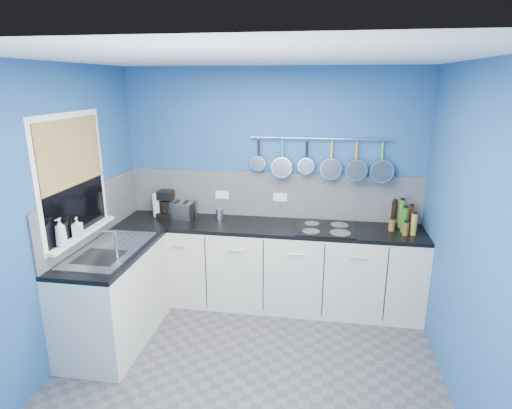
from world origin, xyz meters
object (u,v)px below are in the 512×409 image
(soap_bottle_b, at_px, (77,227))
(canister, at_px, (220,214))
(soap_bottle_a, at_px, (61,232))
(hob, at_px, (326,229))
(coffee_maker, at_px, (166,204))
(toaster, at_px, (182,210))
(paper_towel, at_px, (158,205))

(soap_bottle_b, bearing_deg, canister, 48.55)
(soap_bottle_a, xyz_separation_m, hob, (2.13, 1.19, -0.26))
(soap_bottle_b, distance_m, coffee_maker, 1.16)
(toaster, bearing_deg, soap_bottle_b, -102.89)
(soap_bottle_b, bearing_deg, toaster, 62.03)
(coffee_maker, distance_m, toaster, 0.20)
(coffee_maker, distance_m, canister, 0.61)
(hob, bearing_deg, canister, 172.19)
(soap_bottle_a, relative_size, canister, 2.05)
(soap_bottle_a, relative_size, paper_towel, 0.94)
(toaster, height_order, canister, toaster)
(toaster, bearing_deg, paper_towel, -169.88)
(paper_towel, distance_m, toaster, 0.29)
(soap_bottle_a, distance_m, hob, 2.46)
(paper_towel, xyz_separation_m, coffee_maker, (0.10, -0.01, 0.02))
(soap_bottle_b, bearing_deg, soap_bottle_a, -90.00)
(paper_towel, bearing_deg, soap_bottle_b, -104.48)
(soap_bottle_a, xyz_separation_m, coffee_maker, (0.38, 1.32, -0.12))
(soap_bottle_a, bearing_deg, hob, 29.15)
(coffee_maker, relative_size, canister, 2.51)
(canister, bearing_deg, soap_bottle_b, -131.45)
(soap_bottle_a, height_order, coffee_maker, soap_bottle_a)
(soap_bottle_a, distance_m, toaster, 1.44)
(paper_towel, distance_m, canister, 0.70)
(soap_bottle_b, bearing_deg, paper_towel, 75.52)
(soap_bottle_b, height_order, coffee_maker, soap_bottle_b)
(soap_bottle_b, xyz_separation_m, hob, (2.13, 0.96, -0.23))
(soap_bottle_b, xyz_separation_m, toaster, (0.57, 1.08, -0.15))
(soap_bottle_a, height_order, paper_towel, soap_bottle_a)
(coffee_maker, xyz_separation_m, toaster, (0.19, -0.01, -0.06))
(soap_bottle_b, height_order, canister, soap_bottle_b)
(toaster, relative_size, canister, 2.39)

